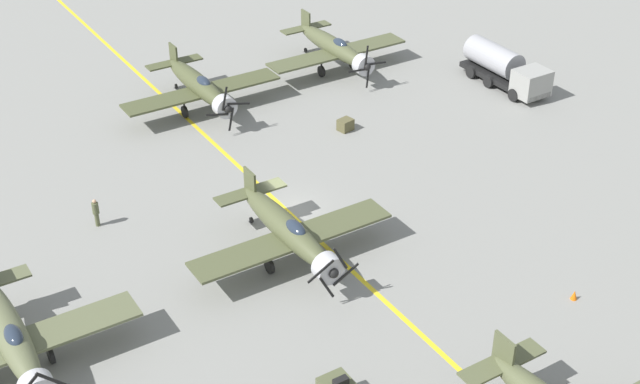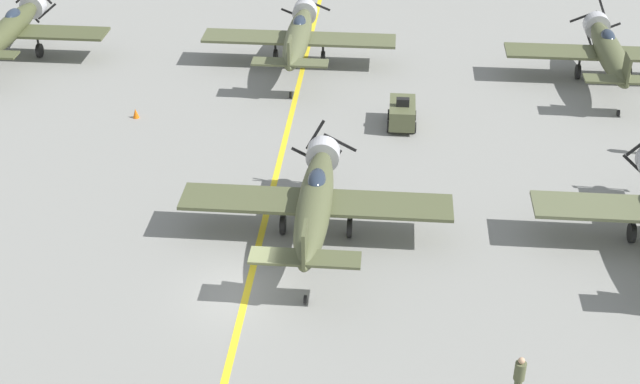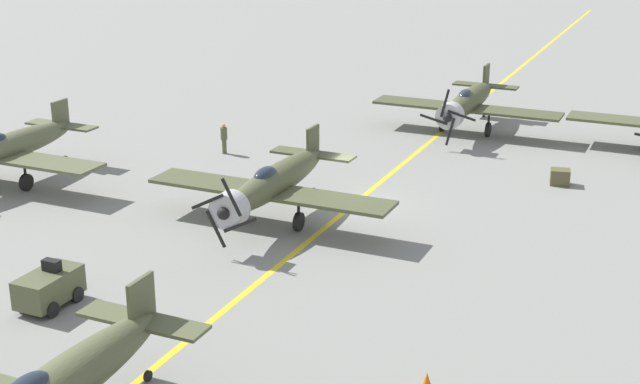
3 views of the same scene
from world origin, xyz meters
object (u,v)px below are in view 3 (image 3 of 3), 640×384
airplane_mid_right (5,149)px  ground_crew_walking (224,137)px  airplane_near_center (468,102)px  tow_tractor (49,287)px  airplane_mid_center (273,183)px  traffic_cone (427,380)px  supply_crate_by_tanker (560,177)px

airplane_mid_right → ground_crew_walking: airplane_mid_right is taller
airplane_near_center → tow_tractor: bearing=91.8°
airplane_mid_center → ground_crew_walking: bearing=-52.9°
airplane_mid_right → airplane_mid_center: size_ratio=1.00×
ground_crew_walking → traffic_cone: 27.71m
airplane_mid_right → ground_crew_walking: 12.42m
airplane_mid_right → airplane_near_center: 28.13m
airplane_mid_center → tow_tractor: 11.91m
supply_crate_by_tanker → airplane_near_center: bearing=-48.1°
ground_crew_walking → supply_crate_by_tanker: size_ratio=1.82×
airplane_near_center → ground_crew_walking: size_ratio=6.55×
airplane_near_center → ground_crew_walking: 15.91m
airplane_mid_right → airplane_near_center: bearing=-127.1°
airplane_near_center → supply_crate_by_tanker: airplane_near_center is taller
airplane_mid_right → supply_crate_by_tanker: bearing=-149.1°
airplane_mid_center → tow_tractor: bearing=67.7°
ground_crew_walking → traffic_cone: ground_crew_walking is taller
airplane_near_center → ground_crew_walking: bearing=57.4°
ground_crew_walking → traffic_cone: size_ratio=3.33×
airplane_near_center → airplane_mid_center: airplane_near_center is taller
airplane_mid_right → ground_crew_walking: bearing=-121.0°
airplane_near_center → supply_crate_by_tanker: bearing=147.7°
airplane_mid_right → airplane_mid_center: (-15.48, -0.65, 0.00)m
ground_crew_walking → airplane_mid_center: bearing=130.9°
tow_tractor → ground_crew_walking: (4.20, -20.40, 0.21)m
airplane_mid_center → supply_crate_by_tanker: 16.19m
airplane_mid_center → ground_crew_walking: size_ratio=6.55×
airplane_mid_right → tow_tractor: (-11.73, 10.59, -1.22)m
airplane_mid_right → airplane_near_center: (-19.42, -20.35, 0.00)m
tow_tractor → supply_crate_by_tanker: size_ratio=2.58×
airplane_near_center → airplane_mid_center: (3.94, 19.70, 0.00)m
airplane_mid_right → tow_tractor: bearing=144.5°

